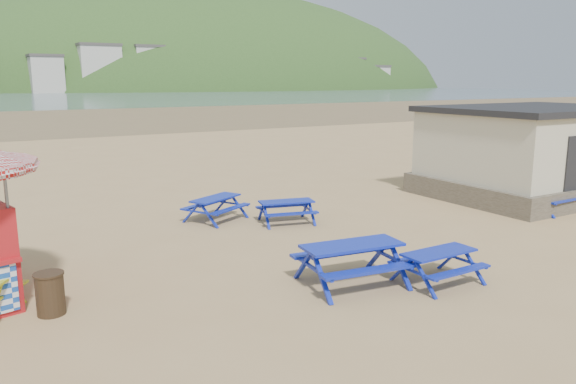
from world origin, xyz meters
TOP-DOWN VIEW (x-y plane):
  - ground at (0.00, 0.00)m, footprint 400.00×400.00m
  - wet_sand at (0.00, 55.00)m, footprint 400.00×400.00m
  - picnic_table_blue_a at (-0.94, 3.23)m, footprint 2.06×1.93m
  - picnic_table_blue_b at (0.70, 1.90)m, footprint 1.81×1.59m
  - picnic_table_blue_d at (-0.70, -3.06)m, footprint 2.22×1.88m
  - picnic_table_blue_e at (0.87, -3.89)m, footprint 1.63×1.32m
  - picnic_table_blue_f at (8.64, -1.01)m, footprint 1.93×1.57m
  - litter_bin at (-6.17, -1.53)m, footprint 0.52×0.52m
  - amenity_block at (10.50, 1.00)m, footprint 7.40×5.40m
  - headland_town at (90.00, 229.68)m, footprint 264.00×144.00m

SIDE VIEW (x-z plane):
  - headland_town at x=90.00m, z-range -63.91..44.09m
  - ground at x=0.00m, z-range 0.00..0.00m
  - wet_sand at x=0.00m, z-range 0.00..0.00m
  - picnic_table_blue_b at x=0.70m, z-range 0.00..0.65m
  - picnic_table_blue_e at x=0.87m, z-range 0.00..0.67m
  - picnic_table_blue_a at x=-0.94m, z-range 0.00..0.69m
  - litter_bin at x=-6.17m, z-range 0.01..0.77m
  - picnic_table_blue_f at x=8.64m, z-range 0.00..0.80m
  - picnic_table_blue_d at x=-0.70m, z-range 0.00..0.85m
  - amenity_block at x=10.50m, z-range -0.01..3.14m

